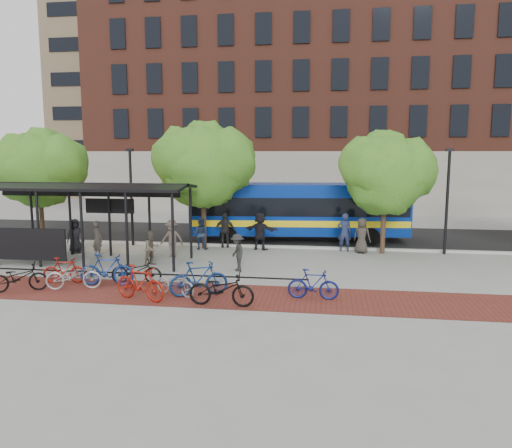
# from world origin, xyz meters

# --- Properties ---
(ground) EXTENTS (160.00, 160.00, 0.00)m
(ground) POSITION_xyz_m (0.00, 0.00, 0.00)
(ground) COLOR #9E9E99
(ground) RESTS_ON ground
(asphalt_street) EXTENTS (160.00, 8.00, 0.01)m
(asphalt_street) POSITION_xyz_m (0.00, 8.00, 0.01)
(asphalt_street) COLOR black
(asphalt_street) RESTS_ON ground
(curb) EXTENTS (160.00, 0.25, 0.12)m
(curb) POSITION_xyz_m (0.00, 4.00, 0.06)
(curb) COLOR #B7B7B2
(curb) RESTS_ON ground
(brick_strip) EXTENTS (24.00, 3.00, 0.01)m
(brick_strip) POSITION_xyz_m (-2.00, -5.00, 0.00)
(brick_strip) COLOR maroon
(brick_strip) RESTS_ON ground
(bike_rack_rail) EXTENTS (12.00, 0.05, 0.95)m
(bike_rack_rail) POSITION_xyz_m (-3.30, -4.10, 0.00)
(bike_rack_rail) COLOR black
(bike_rack_rail) RESTS_ON ground
(building_brick) EXTENTS (55.00, 14.00, 20.00)m
(building_brick) POSITION_xyz_m (10.00, 26.00, 10.00)
(building_brick) COLOR brown
(building_brick) RESTS_ON ground
(building_tower) EXTENTS (22.00, 22.00, 30.00)m
(building_tower) POSITION_xyz_m (-16.00, 40.00, 15.00)
(building_tower) COLOR #7A664C
(building_tower) RESTS_ON ground
(bus_shelter) EXTENTS (10.60, 3.07, 3.60)m
(bus_shelter) POSITION_xyz_m (-8.13, -0.48, 3.00)
(bus_shelter) COLOR black
(bus_shelter) RESTS_ON ground
(tree_a) EXTENTS (4.90, 4.00, 6.18)m
(tree_a) POSITION_xyz_m (-11.91, 3.35, 4.24)
(tree_a) COLOR #382619
(tree_a) RESTS_ON ground
(tree_b) EXTENTS (5.15, 4.20, 6.47)m
(tree_b) POSITION_xyz_m (-2.90, 3.35, 4.46)
(tree_b) COLOR #382619
(tree_b) RESTS_ON ground
(tree_c) EXTENTS (4.66, 3.80, 5.92)m
(tree_c) POSITION_xyz_m (6.09, 3.35, 4.05)
(tree_c) COLOR #382619
(tree_c) RESTS_ON ground
(lamp_post_left) EXTENTS (0.35, 0.20, 5.12)m
(lamp_post_left) POSITION_xyz_m (-7.00, 3.60, 2.75)
(lamp_post_left) COLOR black
(lamp_post_left) RESTS_ON ground
(lamp_post_right) EXTENTS (0.35, 0.20, 5.12)m
(lamp_post_right) POSITION_xyz_m (9.00, 3.60, 2.75)
(lamp_post_right) COLOR black
(lamp_post_right) RESTS_ON ground
(bus) EXTENTS (12.09, 3.75, 3.21)m
(bus) POSITION_xyz_m (1.69, 6.22, 1.85)
(bus) COLOR navy
(bus) RESTS_ON ground
(bike_0) EXTENTS (2.07, 1.41, 1.03)m
(bike_0) POSITION_xyz_m (-7.56, -5.53, 0.52)
(bike_0) COLOR black
(bike_0) RESTS_ON ground
(bike_1) EXTENTS (1.70, 0.71, 0.99)m
(bike_1) POSITION_xyz_m (-6.57, -4.18, 0.49)
(bike_1) COLOR maroon
(bike_1) RESTS_ON ground
(bike_2) EXTENTS (2.08, 1.21, 1.03)m
(bike_2) POSITION_xyz_m (-5.77, -4.96, 0.52)
(bike_2) COLOR #9A9A9C
(bike_2) RESTS_ON ground
(bike_3) EXTENTS (2.08, 0.84, 1.21)m
(bike_3) POSITION_xyz_m (-4.80, -4.30, 0.61)
(bike_3) COLOR navy
(bike_3) RESTS_ON ground
(bike_4) EXTENTS (1.99, 0.84, 1.02)m
(bike_4) POSITION_xyz_m (-3.81, -3.89, 0.51)
(bike_4) COLOR black
(bike_4) RESTS_ON ground
(bike_5) EXTENTS (2.06, 1.16, 1.20)m
(bike_5) POSITION_xyz_m (-2.86, -5.92, 0.60)
(bike_5) COLOR #9B1B0E
(bike_5) RESTS_ON ground
(bike_6) EXTENTS (1.80, 1.26, 0.90)m
(bike_6) POSITION_xyz_m (-1.87, -5.19, 0.45)
(bike_6) COLOR #A0A0A2
(bike_6) RESTS_ON ground
(bike_7) EXTENTS (2.10, 1.36, 1.23)m
(bike_7) POSITION_xyz_m (-1.05, -5.13, 0.61)
(bike_7) COLOR navy
(bike_7) RESTS_ON ground
(bike_8) EXTENTS (2.17, 0.80, 1.13)m
(bike_8) POSITION_xyz_m (-0.03, -6.13, 0.57)
(bike_8) COLOR black
(bike_8) RESTS_ON ground
(bike_11) EXTENTS (1.75, 0.56, 1.04)m
(bike_11) POSITION_xyz_m (2.89, -4.95, 0.52)
(bike_11) COLOR navy
(bike_11) RESTS_ON ground
(pedestrian_0) EXTENTS (0.98, 0.92, 1.69)m
(pedestrian_0) POSITION_xyz_m (-9.01, 1.26, 0.85)
(pedestrian_0) COLOR black
(pedestrian_0) RESTS_ON ground
(pedestrian_1) EXTENTS (0.75, 0.67, 1.73)m
(pedestrian_1) POSITION_xyz_m (-7.49, 0.51, 0.87)
(pedestrian_1) COLOR #443D36
(pedestrian_1) RESTS_ON ground
(pedestrian_2) EXTENTS (0.81, 0.64, 1.63)m
(pedestrian_2) POSITION_xyz_m (-3.12, 3.06, 0.81)
(pedestrian_2) COLOR navy
(pedestrian_2) RESTS_ON ground
(pedestrian_3) EXTENTS (1.18, 0.71, 1.79)m
(pedestrian_3) POSITION_xyz_m (-3.96, 0.96, 0.89)
(pedestrian_3) COLOR brown
(pedestrian_3) RESTS_ON ground
(pedestrian_4) EXTENTS (1.13, 0.61, 1.82)m
(pedestrian_4) POSITION_xyz_m (-2.01, 3.80, 0.91)
(pedestrian_4) COLOR #262626
(pedestrian_4) RESTS_ON ground
(pedestrian_5) EXTENTS (1.87, 1.03, 1.92)m
(pedestrian_5) POSITION_xyz_m (-0.07, 3.36, 0.96)
(pedestrian_5) COLOR black
(pedestrian_5) RESTS_ON ground
(pedestrian_6) EXTENTS (1.01, 0.84, 1.76)m
(pedestrian_6) POSITION_xyz_m (4.99, 3.23, 0.88)
(pedestrian_6) COLOR #39342D
(pedestrian_6) RESTS_ON ground
(pedestrian_7) EXTENTS (0.72, 0.49, 1.93)m
(pedestrian_7) POSITION_xyz_m (4.16, 3.60, 0.96)
(pedestrian_7) COLOR #212A4D
(pedestrian_7) RESTS_ON ground
(pedestrian_8) EXTENTS (0.92, 0.96, 1.55)m
(pedestrian_8) POSITION_xyz_m (-4.30, -0.86, 0.78)
(pedestrian_8) COLOR brown
(pedestrian_8) RESTS_ON ground
(pedestrian_9) EXTENTS (1.00, 1.17, 1.57)m
(pedestrian_9) POSITION_xyz_m (-0.40, -1.31, 0.79)
(pedestrian_9) COLOR #252525
(pedestrian_9) RESTS_ON ground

